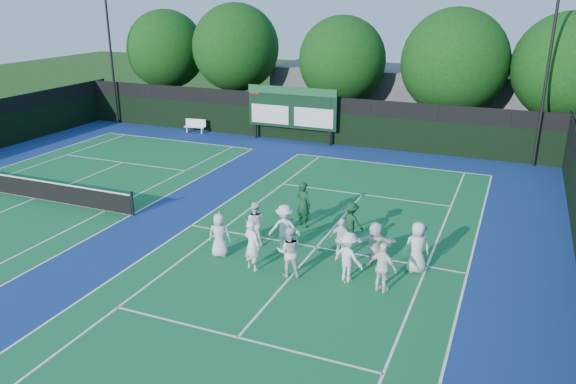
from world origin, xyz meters
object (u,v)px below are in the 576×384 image
at_px(scoreboard, 292,108).
at_px(coach_left, 303,204).
at_px(tennis_net, 34,188).
at_px(bench, 195,125).

xyz_separation_m(scoreboard, coach_left, (5.80, -12.84, -1.23)).
xyz_separation_m(tennis_net, coach_left, (12.79, 1.75, 0.47)).
relative_size(scoreboard, tennis_net, 0.53).
height_order(scoreboard, bench, scoreboard).
bearing_deg(tennis_net, scoreboard, 64.40).
bearing_deg(scoreboard, bench, -178.24).
relative_size(scoreboard, coach_left, 3.13).
distance_m(scoreboard, coach_left, 14.14).
distance_m(tennis_net, bench, 14.37).
bearing_deg(coach_left, tennis_net, 27.83).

